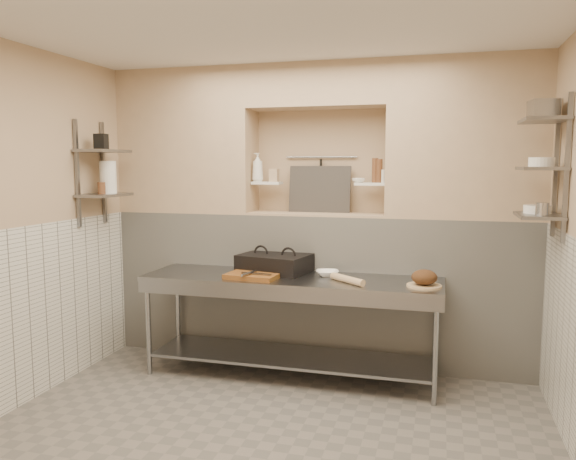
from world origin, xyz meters
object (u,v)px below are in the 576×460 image
(prep_table, at_px, (290,306))
(mixing_bowl, at_px, (328,273))
(cutting_board, at_px, (253,276))
(bowl_alcove, at_px, (359,180))
(rolling_pin, at_px, (347,279))
(jug_left, at_px, (108,177))
(panini_press, at_px, (275,263))
(bread_loaf, at_px, (424,277))
(bottle_soap, at_px, (258,167))

(prep_table, bearing_deg, mixing_bowl, 26.32)
(cutting_board, relative_size, bowl_alcove, 3.54)
(rolling_pin, xyz_separation_m, jug_left, (-2.24, 0.03, 0.83))
(rolling_pin, distance_m, bowl_alcove, 1.03)
(panini_press, distance_m, bowl_alcove, 1.09)
(bread_loaf, relative_size, jug_left, 0.69)
(bread_loaf, distance_m, bowl_alcove, 1.17)
(bottle_soap, xyz_separation_m, jug_left, (-1.25, -0.60, -0.09))
(panini_press, distance_m, bottle_soap, 0.97)
(prep_table, xyz_separation_m, panini_press, (-0.20, 0.20, 0.34))
(bottle_soap, relative_size, jug_left, 0.93)
(panini_press, bearing_deg, rolling_pin, -10.20)
(panini_press, distance_m, rolling_pin, 0.78)
(cutting_board, relative_size, jug_left, 1.49)
(mixing_bowl, bearing_deg, prep_table, -153.68)
(bread_loaf, xyz_separation_m, jug_left, (-2.86, 0.01, 0.78))
(panini_press, height_order, mixing_bowl, panini_press)
(jug_left, bearing_deg, bowl_alcove, 15.59)
(jug_left, bearing_deg, bottle_soap, 25.57)
(bowl_alcove, bearing_deg, mixing_bowl, -116.48)
(bottle_soap, bearing_deg, mixing_bowl, -26.58)
(cutting_board, bearing_deg, bowl_alcove, 39.23)
(bottle_soap, bearing_deg, bread_loaf, -20.82)
(cutting_board, distance_m, rolling_pin, 0.82)
(bread_loaf, bearing_deg, mixing_bowl, 164.93)
(prep_table, relative_size, bread_loaf, 12.61)
(bread_loaf, bearing_deg, bottle_soap, 159.18)
(jug_left, bearing_deg, rolling_pin, -0.69)
(bottle_soap, bearing_deg, bowl_alcove, 1.29)
(bottle_soap, relative_size, bowl_alcove, 2.20)
(jug_left, bearing_deg, bread_loaf, -0.23)
(cutting_board, xyz_separation_m, mixing_bowl, (0.61, 0.25, 0.00))
(bottle_soap, distance_m, bowl_alcove, 0.98)
(cutting_board, bearing_deg, bread_loaf, 1.10)
(prep_table, height_order, jug_left, jug_left)
(cutting_board, bearing_deg, panini_press, 70.82)
(bowl_alcove, height_order, jug_left, jug_left)
(prep_table, distance_m, cutting_board, 0.43)
(prep_table, xyz_separation_m, bowl_alcove, (0.50, 0.56, 1.09))
(rolling_pin, height_order, bowl_alcove, bowl_alcove)
(mixing_bowl, distance_m, bread_loaf, 0.87)
(prep_table, height_order, bowl_alcove, bowl_alcove)
(bottle_soap, bearing_deg, cutting_board, -75.49)
(rolling_pin, xyz_separation_m, bread_loaf, (0.62, 0.02, 0.05))
(panini_press, distance_m, cutting_board, 0.33)
(rolling_pin, bearing_deg, prep_table, 169.75)
(cutting_board, bearing_deg, bottle_soap, 104.51)
(bowl_alcove, bearing_deg, bottle_soap, -178.71)
(bread_loaf, height_order, bottle_soap, bottle_soap)
(prep_table, relative_size, cutting_board, 5.85)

